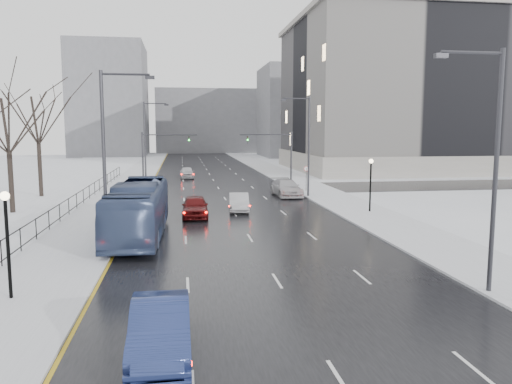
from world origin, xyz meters
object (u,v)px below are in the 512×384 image
no_uturn_sign (306,171)px  sedan_left_near (160,328)px  tree_park_e (42,197)px  tree_park_d (13,214)px  lamppost_l (7,229)px  mast_signal_left (153,154)px  streetlight_l_far (147,139)px  sedan_center_near (195,206)px  streetlight_r_mid (307,141)px  lamppost_r_mid (371,177)px  mast_signal_right (282,153)px  bus (139,210)px  sedan_right_near (239,202)px  sedan_right_far (286,188)px  sedan_center_far (187,172)px  streetlight_l_near (108,151)px  streetlight_r_near (491,160)px

no_uturn_sign → sedan_left_near: bearing=-110.5°
tree_park_e → sedan_left_near: (13.30, -37.70, 0.87)m
no_uturn_sign → tree_park_d: bearing=-159.7°
lamppost_l → mast_signal_left: bearing=84.2°
streetlight_l_far → sedan_center_near: 23.03m
streetlight_r_mid → lamppost_r_mid: streetlight_r_mid is taller
mast_signal_right → sedan_left_near: 43.57m
bus → sedan_center_near: bearing=62.7°
lamppost_l → sedan_right_near: size_ratio=0.94×
lamppost_r_mid → sedan_right_far: 11.98m
sedan_center_far → lamppost_r_mid: bearing=-66.3°
streetlight_l_far → sedan_right_far: streetlight_l_far is taller
no_uturn_sign → sedan_center_far: (-12.65, 17.20, -1.46)m
lamppost_r_mid → lamppost_l: bearing=-140.7°
mast_signal_right → sedan_right_far: bearing=-97.9°
streetlight_l_near → mast_signal_right: bearing=61.0°
tree_park_e → streetlight_r_near: bearing=-52.2°
lamppost_r_mid → sedan_center_far: (-14.45, 31.20, -2.10)m
lamppost_l → tree_park_e: bearing=102.7°
tree_park_d → streetlight_l_far: bearing=61.8°
tree_park_d → streetlight_l_far: (9.63, 18.00, 5.62)m
lamppost_l → sedan_center_far: bearing=81.3°
mast_signal_left → sedan_right_near: size_ratio=1.43×
no_uturn_sign → bus: bus is taller
mast_signal_right → sedan_right_near: (-6.83, -15.62, -3.32)m
no_uturn_sign → mast_signal_right: bearing=115.1°
mast_signal_left → streetlight_r_near: bearing=-67.8°
streetlight_l_near → bus: bearing=69.2°
sedan_right_near → tree_park_e: bearing=153.1°
mast_signal_right → sedan_left_near: size_ratio=1.29×
mast_signal_right → streetlight_r_near: bearing=-88.7°
streetlight_l_near → streetlight_l_far: (0.00, 32.00, 0.00)m
tree_park_d → no_uturn_sign: 28.88m
lamppost_l → no_uturn_sign: lamppost_l is taller
tree_park_e → sedan_left_near: bearing=-70.6°
streetlight_r_near → streetlight_r_mid: (0.00, 30.00, 0.00)m
tree_park_e → streetlight_l_far: bearing=38.6°
tree_park_e → sedan_right_near: 22.03m
lamppost_r_mid → streetlight_r_near: bearing=-98.1°
streetlight_l_near → sedan_left_near: streetlight_l_near is taller
sedan_left_near → mast_signal_left: bearing=92.7°
streetlight_l_far → lamppost_l: bearing=-94.1°
streetlight_r_near → sedan_center_near: (-11.36, 20.02, -4.74)m
lamppost_l → sedan_right_near: lamppost_l is taller
lamppost_r_mid → sedan_center_near: size_ratio=0.87×
streetlight_r_mid → lamppost_r_mid: size_ratio=2.34×
mast_signal_left → sedan_center_far: (3.87, 13.20, -3.26)m
sedan_center_near → streetlight_l_far: bearing=104.2°
lamppost_r_mid → bus: (-17.90, -6.66, -1.15)m
tree_park_e → streetlight_r_mid: streetlight_r_mid is taller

